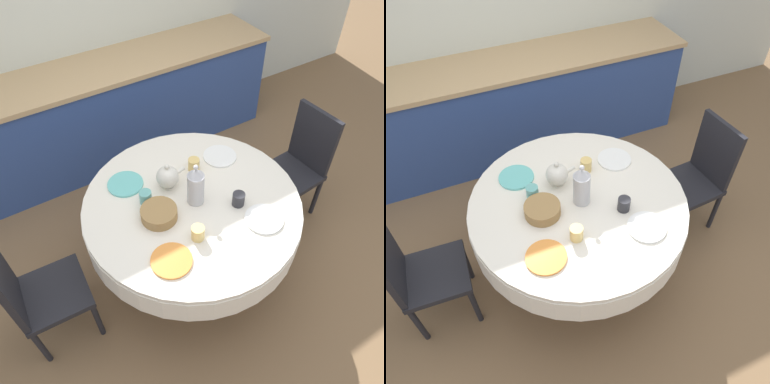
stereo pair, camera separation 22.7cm
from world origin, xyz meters
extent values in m
plane|color=brown|center=(0.00, 0.00, 0.00)|extent=(12.00, 12.00, 0.00)
cube|color=beige|center=(0.00, 1.86, 1.30)|extent=(7.00, 0.05, 2.60)
cube|color=#2D4784|center=(0.00, 1.52, 0.44)|extent=(3.20, 0.60, 0.88)
cube|color=tan|center=(0.00, 1.52, 0.90)|extent=(3.24, 0.64, 0.04)
cylinder|color=brown|center=(0.00, 0.00, 0.02)|extent=(0.44, 0.44, 0.04)
cylinder|color=brown|center=(0.00, 0.00, 0.28)|extent=(0.11, 0.11, 0.48)
cylinder|color=silver|center=(0.00, 0.00, 0.61)|extent=(1.38, 1.38, 0.18)
cylinder|color=silver|center=(0.00, 0.00, 0.71)|extent=(1.37, 1.37, 0.03)
cube|color=black|center=(0.95, 0.06, 0.41)|extent=(0.43, 0.43, 0.04)
cube|color=black|center=(1.13, 0.08, 0.68)|extent=(0.06, 0.38, 0.50)
cylinder|color=black|center=(0.79, -0.12, 0.20)|extent=(0.04, 0.04, 0.39)
cylinder|color=black|center=(0.76, 0.23, 0.20)|extent=(0.04, 0.04, 0.39)
cylinder|color=black|center=(1.14, -0.10, 0.20)|extent=(0.04, 0.04, 0.39)
cylinder|color=black|center=(1.12, 0.25, 0.20)|extent=(0.04, 0.04, 0.39)
cube|color=black|center=(-0.95, 0.05, 0.41)|extent=(0.42, 0.42, 0.04)
cube|color=black|center=(-1.13, 0.06, 0.68)|extent=(0.06, 0.38, 0.50)
cylinder|color=black|center=(-0.77, 0.22, 0.20)|extent=(0.04, 0.04, 0.39)
cylinder|color=black|center=(-0.78, -0.14, 0.20)|extent=(0.04, 0.04, 0.39)
cylinder|color=black|center=(-1.12, 0.24, 0.20)|extent=(0.04, 0.04, 0.39)
cylinder|color=black|center=(-1.14, -0.12, 0.20)|extent=(0.04, 0.04, 0.39)
cylinder|color=orange|center=(-0.33, -0.31, 0.73)|extent=(0.23, 0.23, 0.01)
cylinder|color=#DBB766|center=(-0.12, -0.26, 0.77)|extent=(0.08, 0.08, 0.09)
cylinder|color=white|center=(0.28, -0.36, 0.73)|extent=(0.23, 0.23, 0.01)
cylinder|color=#28282D|center=(0.23, -0.17, 0.77)|extent=(0.08, 0.08, 0.09)
cylinder|color=#60BCB7|center=(-0.29, 0.35, 0.73)|extent=(0.23, 0.23, 0.01)
cylinder|color=#5BA39E|center=(-0.25, 0.14, 0.77)|extent=(0.08, 0.08, 0.09)
cylinder|color=white|center=(0.38, 0.25, 0.73)|extent=(0.23, 0.23, 0.01)
cylinder|color=#DBB766|center=(0.16, 0.24, 0.77)|extent=(0.08, 0.08, 0.09)
cylinder|color=#B2B2B7|center=(0.02, -0.01, 0.83)|extent=(0.10, 0.10, 0.22)
cone|color=#B2B2B7|center=(0.02, -0.01, 0.97)|extent=(0.09, 0.09, 0.05)
sphere|color=#B2B2B7|center=(0.02, -0.01, 1.01)|extent=(0.03, 0.03, 0.03)
cylinder|color=silver|center=(-0.06, 0.19, 0.73)|extent=(0.08, 0.08, 0.01)
sphere|color=silver|center=(-0.06, 0.19, 0.81)|extent=(0.14, 0.14, 0.14)
cylinder|color=silver|center=(0.02, 0.19, 0.82)|extent=(0.08, 0.03, 0.05)
sphere|color=silver|center=(-0.06, 0.19, 0.90)|extent=(0.03, 0.03, 0.03)
cylinder|color=olive|center=(-0.24, -0.01, 0.76)|extent=(0.22, 0.22, 0.07)
camera|label=1|loc=(-0.83, -1.32, 2.46)|focal=35.00mm
camera|label=2|loc=(-0.62, -1.42, 2.46)|focal=35.00mm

